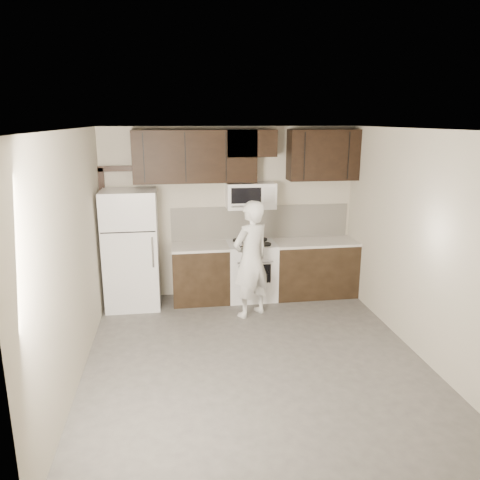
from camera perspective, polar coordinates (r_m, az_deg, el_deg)
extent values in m
plane|color=#4F4D4A|center=(5.86, 1.70, -14.05)|extent=(4.50, 4.50, 0.00)
plane|color=beige|center=(7.52, -1.22, 3.37)|extent=(4.00, 0.00, 4.00)
plane|color=white|center=(5.15, 1.94, 13.36)|extent=(4.50, 4.50, 0.00)
cube|color=black|center=(7.41, -4.84, -4.18)|extent=(0.87, 0.62, 0.87)
cube|color=black|center=(7.73, 9.03, -3.49)|extent=(1.32, 0.62, 0.87)
cube|color=beige|center=(7.28, -4.92, -0.78)|extent=(0.87, 0.64, 0.04)
cube|color=beige|center=(7.61, 9.17, -0.23)|extent=(1.32, 0.64, 0.04)
cube|color=white|center=(7.49, 1.40, -3.83)|extent=(0.76, 0.62, 0.89)
cube|color=white|center=(7.36, 1.42, -0.46)|extent=(0.76, 0.62, 0.02)
cube|color=black|center=(7.19, 1.82, -4.17)|extent=(0.50, 0.01, 0.30)
cylinder|color=silver|center=(7.10, 1.88, -2.73)|extent=(0.55, 0.02, 0.02)
cylinder|color=black|center=(7.19, 0.21, -0.63)|extent=(0.20, 0.20, 0.03)
cylinder|color=black|center=(7.25, 3.03, -0.52)|extent=(0.20, 0.20, 0.03)
cylinder|color=black|center=(7.47, -0.13, -0.04)|extent=(0.20, 0.20, 0.03)
cylinder|color=black|center=(7.53, 2.58, 0.07)|extent=(0.20, 0.20, 0.03)
cube|color=silver|center=(7.62, 2.54, 2.20)|extent=(2.90, 0.02, 0.54)
cube|color=black|center=(7.17, -5.51, 10.11)|extent=(1.85, 0.35, 0.78)
cube|color=black|center=(7.54, 10.09, 10.17)|extent=(1.10, 0.35, 0.78)
cube|color=black|center=(7.25, 1.32, 11.73)|extent=(0.76, 0.35, 0.40)
cube|color=white|center=(7.32, 1.30, 5.46)|extent=(0.76, 0.38, 0.40)
cube|color=black|center=(7.11, 0.77, 5.43)|extent=(0.46, 0.01, 0.24)
cube|color=silver|center=(7.18, 3.62, 5.49)|extent=(0.18, 0.01, 0.24)
cylinder|color=silver|center=(7.11, 0.80, 4.13)|extent=(0.46, 0.02, 0.02)
cube|color=white|center=(7.24, -13.09, -1.11)|extent=(0.80, 0.72, 1.80)
cube|color=black|center=(6.80, -13.49, 0.91)|extent=(0.77, 0.01, 0.02)
cylinder|color=silver|center=(6.83, -10.60, -1.48)|extent=(0.03, 0.03, 0.45)
cube|color=black|center=(7.56, -16.07, 0.53)|extent=(0.08, 0.08, 2.10)
cube|color=black|center=(7.36, -15.00, 8.40)|extent=(0.50, 0.08, 0.08)
cylinder|color=silver|center=(7.17, 0.21, -0.27)|extent=(0.16, 0.16, 0.12)
sphere|color=black|center=(7.15, 0.21, 0.33)|extent=(0.03, 0.03, 0.03)
cylinder|color=black|center=(7.15, 1.19, -0.17)|extent=(0.15, 0.07, 0.02)
cube|color=black|center=(7.18, 1.15, -0.69)|extent=(0.47, 0.41, 0.02)
cylinder|color=beige|center=(7.17, 1.15, -0.53)|extent=(0.34, 0.34, 0.02)
imported|color=white|center=(6.71, 1.35, -2.37)|extent=(0.75, 0.67, 1.71)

